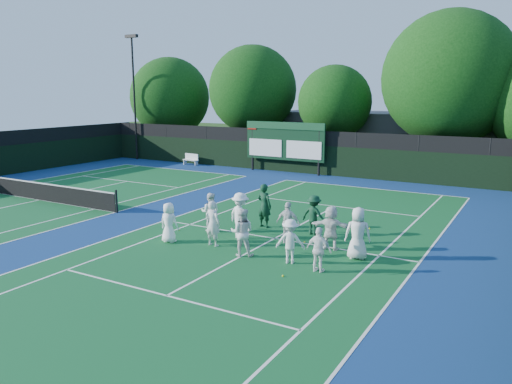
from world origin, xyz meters
The scene contains 30 objects.
ground centered at (0.00, 0.00, 0.00)m, with size 120.00×120.00×0.00m, color #1C3D10.
court_apron centered at (-6.00, 1.00, 0.00)m, with size 34.00×32.00×0.01m, color navy.
near_court centered at (0.00, 1.00, 0.01)m, with size 11.05×23.85×0.01m.
left_court centered at (-14.00, 1.00, 0.01)m, with size 11.05×23.85×0.01m.
back_fence centered at (-6.00, 16.00, 1.36)m, with size 34.00×0.08×3.00m.
scoreboard centered at (-7.01, 15.59, 2.19)m, with size 6.00×0.21×3.55m.
clubhouse centered at (-2.00, 24.00, 2.00)m, with size 18.00×6.00×4.00m, color #55555A.
light_pole_left centered at (-21.00, 15.70, 6.30)m, with size 1.20×0.30×10.12m.
tennis_net centered at (-14.00, 1.00, 0.49)m, with size 11.30×0.10×1.10m.
bench centered at (-15.03, 15.36, 0.47)m, with size 1.42×0.55×0.88m.
tree_a centered at (-20.24, 19.58, 4.94)m, with size 6.94×6.94×8.59m.
tree_b centered at (-11.75, 19.58, 5.58)m, with size 6.99×6.99×9.26m.
tree_c centered at (-4.78, 19.58, 4.71)m, with size 5.38×5.38×7.55m.
tree_d centered at (3.09, 19.58, 6.23)m, with size 8.67×8.67×10.79m.
tennis_ball_1 centered at (2.77, 4.16, 0.03)m, with size 0.07×0.07×0.07m, color #D3E01A.
tennis_ball_2 centered at (2.14, -2.47, 0.03)m, with size 0.07×0.07×0.07m, color #D3E01A.
tennis_ball_3 centered at (-3.91, 0.00, 0.03)m, with size 0.07×0.07×0.07m, color #D3E01A.
tennis_ball_4 centered at (1.24, 1.07, 0.03)m, with size 0.07×0.07×0.07m, color #D3E01A.
player_front_0 centered at (-3.23, -1.40, 0.76)m, with size 0.75×0.49×1.53m, color white.
player_front_1 centered at (-1.55, -0.93, 0.85)m, with size 0.62×0.41×1.71m, color silver.
player_front_2 centered at (-0.01, -1.37, 0.84)m, with size 0.82×0.64×1.68m, color silver.
player_front_3 centered at (1.76, -1.21, 0.75)m, with size 0.97×0.56×1.50m, color white.
player_front_4 centered at (2.91, -1.52, 0.73)m, with size 0.85×0.36×1.46m, color white.
player_back_0 centered at (-2.78, 0.65, 0.80)m, with size 0.78×0.60×1.60m, color white.
player_back_1 centered at (-1.16, 0.37, 0.90)m, with size 1.17×0.67×1.81m, color white.
player_back_2 centered at (0.70, 0.73, 0.79)m, with size 0.93×0.39×1.58m, color silver.
player_back_3 centered at (2.37, 0.82, 0.81)m, with size 1.51×0.48×1.62m, color silver.
player_back_4 centered at (3.53, 0.32, 0.90)m, with size 0.88×0.57×1.80m, color white.
coach_left centered at (-1.17, 2.27, 0.93)m, with size 0.68×0.44×1.86m, color #0D321E.
coach_right centered at (1.06, 2.28, 0.80)m, with size 1.04×0.60×1.60m, color #0E361F.
Camera 1 is at (8.71, -15.43, 5.58)m, focal length 35.00 mm.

